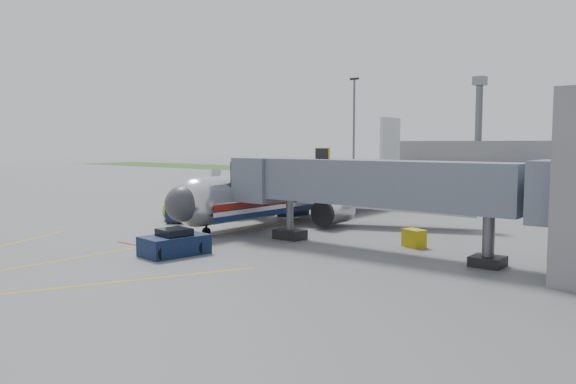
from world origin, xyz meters
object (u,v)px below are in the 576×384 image
Objects in this scene: baggage_tug at (192,206)px; belt_loader at (294,210)px; pushback_tug at (174,244)px; ramp_worker at (165,211)px; airliner at (309,191)px.

belt_loader is at bearing 34.45° from baggage_tug.
belt_loader reaches higher than pushback_tug.
ramp_worker reaches higher than baggage_tug.
airliner is at bearing 101.48° from pushback_tug.
belt_loader reaches higher than baggage_tug.
belt_loader is (8.57, 5.88, -0.33)m from baggage_tug.
airliner is 12.27× the size of baggage_tug.
airliner reaches higher than pushback_tug.
belt_loader is 12.65m from ramp_worker.
ramp_worker is (-13.24, 9.77, 0.22)m from pushback_tug.
airliner is 13.65m from ramp_worker.
baggage_tug is (-15.07, 14.59, 0.10)m from pushback_tug.
airliner is 8.69× the size of belt_loader.
baggage_tug is 0.71× the size of belt_loader.
pushback_tug is at bearing -58.91° from ramp_worker.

